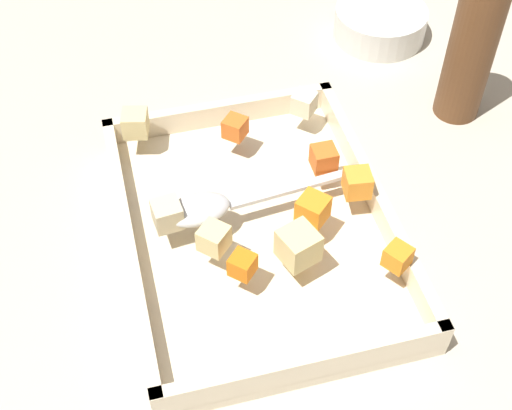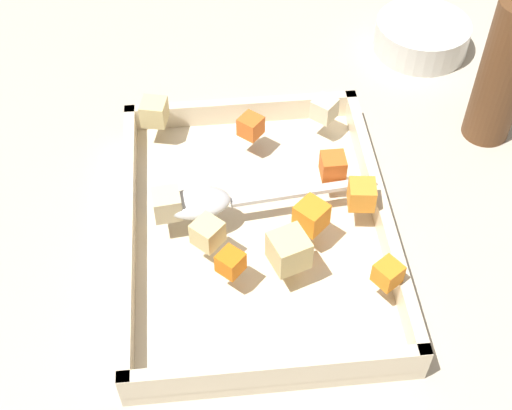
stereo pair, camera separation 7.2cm
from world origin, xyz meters
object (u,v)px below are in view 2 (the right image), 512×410
object	(u,v)px
serving_spoon	(211,201)
small_prep_bowl	(422,36)
baking_dish	(256,231)
pepper_mill	(504,71)

from	to	relation	value
serving_spoon	small_prep_bowl	xyz separation A→B (m)	(-0.30, 0.30, -0.03)
serving_spoon	small_prep_bowl	world-z (taller)	serving_spoon
baking_dish	small_prep_bowl	distance (m)	0.40
serving_spoon	pepper_mill	distance (m)	0.36
serving_spoon	pepper_mill	xyz separation A→B (m)	(-0.13, 0.34, 0.04)
serving_spoon	small_prep_bowl	size ratio (longest dim) A/B	1.77
baking_dish	pepper_mill	world-z (taller)	pepper_mill
baking_dish	pepper_mill	distance (m)	0.33
pepper_mill	small_prep_bowl	size ratio (longest dim) A/B	1.63
baking_dish	serving_spoon	size ratio (longest dim) A/B	1.60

